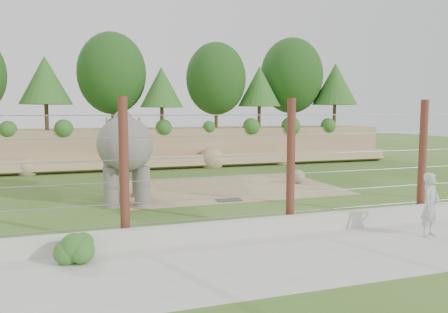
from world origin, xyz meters
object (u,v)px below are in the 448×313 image
object	(u,v)px
stone_ball	(298,176)
zookeeper	(431,205)
barrier_fence	(291,164)
elephant	(125,158)

from	to	relation	value
stone_ball	zookeeper	xyz separation A→B (m)	(-0.83, -9.58, 0.57)
barrier_fence	zookeeper	world-z (taller)	barrier_fence
barrier_fence	elephant	bearing A→B (deg)	127.89
stone_ball	zookeeper	size ratio (longest dim) A/B	0.37
elephant	stone_ball	xyz separation A→B (m)	(8.64, 1.79, -1.42)
zookeeper	stone_ball	bearing A→B (deg)	63.16
elephant	zookeeper	xyz separation A→B (m)	(7.81, -7.78, -0.85)
stone_ball	elephant	bearing A→B (deg)	-168.27
elephant	stone_ball	world-z (taller)	elephant
barrier_fence	zookeeper	xyz separation A→B (m)	(3.40, -2.12, -1.07)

